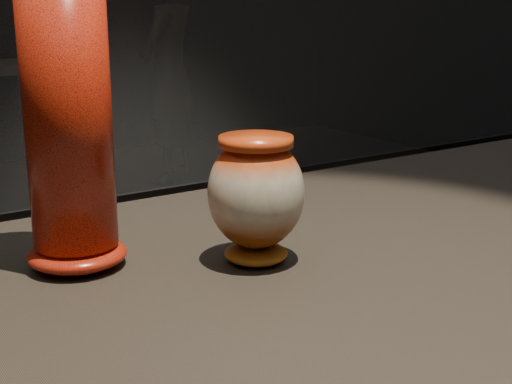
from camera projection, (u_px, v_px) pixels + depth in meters
main_vase at (256, 194)px, 0.97m from camera, size 0.17×0.17×0.18m
tall_vase at (68, 116)px, 0.93m from camera, size 0.15×0.15×0.43m
visitor at (169, 73)px, 4.97m from camera, size 0.67×0.64×1.55m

